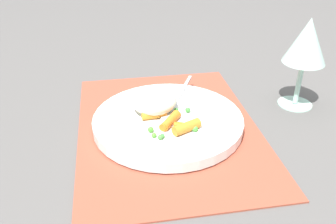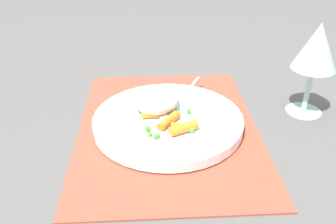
{
  "view_description": "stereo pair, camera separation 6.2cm",
  "coord_description": "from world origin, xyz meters",
  "px_view_note": "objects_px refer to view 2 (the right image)",
  "views": [
    {
      "loc": [
        0.55,
        -0.09,
        0.36
      ],
      "look_at": [
        0.0,
        0.0,
        0.03
      ],
      "focal_mm": 39.32,
      "sensor_mm": 36.0,
      "label": 1
    },
    {
      "loc": [
        0.56,
        -0.03,
        0.36
      ],
      "look_at": [
        0.0,
        0.0,
        0.03
      ],
      "focal_mm": 39.32,
      "sensor_mm": 36.0,
      "label": 2
    }
  ],
  "objects_px": {
    "carrot_portion": "(170,122)",
    "plate": "(168,121)",
    "rice_mound": "(155,100)",
    "fork": "(176,105)",
    "wine_glass": "(317,49)"
  },
  "relations": [
    {
      "from": "carrot_portion",
      "to": "plate",
      "type": "bearing_deg",
      "value": -176.37
    },
    {
      "from": "rice_mound",
      "to": "plate",
      "type": "bearing_deg",
      "value": 38.48
    },
    {
      "from": "plate",
      "to": "fork",
      "type": "distance_m",
      "value": 0.04
    },
    {
      "from": "rice_mound",
      "to": "wine_glass",
      "type": "height_order",
      "value": "wine_glass"
    },
    {
      "from": "plate",
      "to": "carrot_portion",
      "type": "distance_m",
      "value": 0.03
    },
    {
      "from": "plate",
      "to": "fork",
      "type": "bearing_deg",
      "value": 153.65
    },
    {
      "from": "plate",
      "to": "rice_mound",
      "type": "relative_size",
      "value": 3.22
    },
    {
      "from": "fork",
      "to": "wine_glass",
      "type": "distance_m",
      "value": 0.27
    },
    {
      "from": "rice_mound",
      "to": "carrot_portion",
      "type": "bearing_deg",
      "value": 22.88
    },
    {
      "from": "plate",
      "to": "carrot_portion",
      "type": "height_order",
      "value": "carrot_portion"
    },
    {
      "from": "rice_mound",
      "to": "wine_glass",
      "type": "relative_size",
      "value": 0.47
    },
    {
      "from": "plate",
      "to": "wine_glass",
      "type": "height_order",
      "value": "wine_glass"
    },
    {
      "from": "plate",
      "to": "wine_glass",
      "type": "bearing_deg",
      "value": 99.62
    },
    {
      "from": "plate",
      "to": "wine_glass",
      "type": "distance_m",
      "value": 0.3
    },
    {
      "from": "carrot_portion",
      "to": "rice_mound",
      "type": "bearing_deg",
      "value": -157.12
    }
  ]
}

